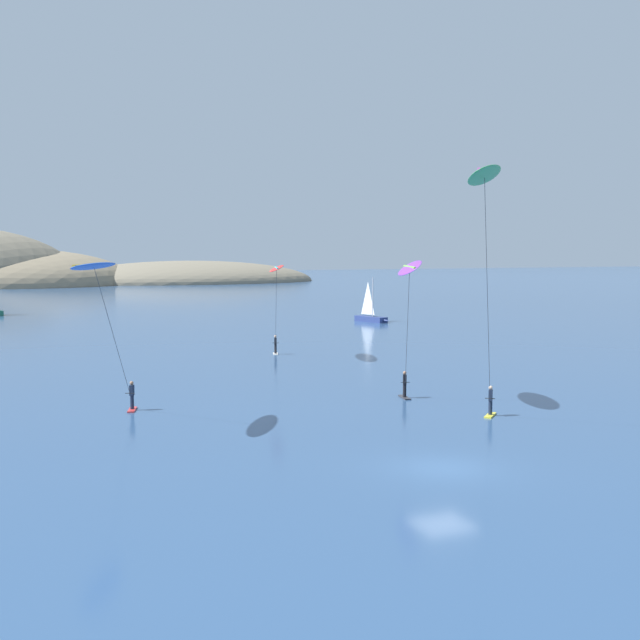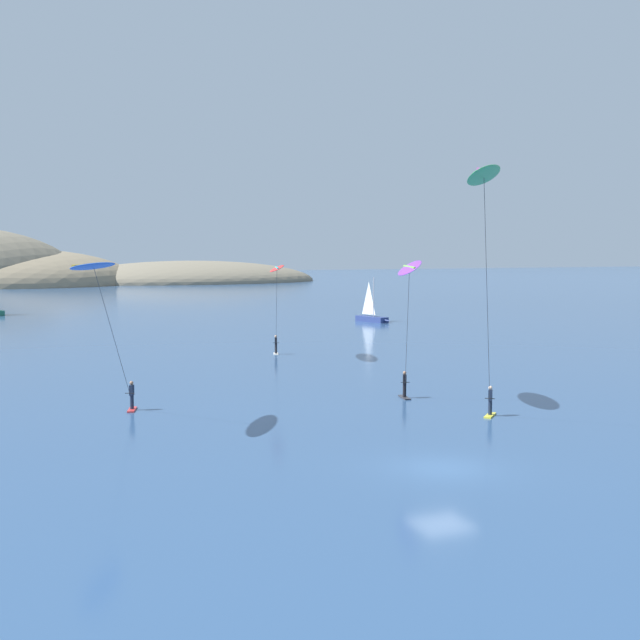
# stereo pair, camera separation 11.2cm
# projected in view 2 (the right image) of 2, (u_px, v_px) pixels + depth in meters

# --- Properties ---
(ground_plane) EXTENTS (600.00, 600.00, 0.00)m
(ground_plane) POSITION_uv_depth(u_px,v_px,m) (442.00, 468.00, 34.20)
(ground_plane) COLOR #2D4C75
(headland_island) EXTENTS (128.69, 55.45, 30.10)m
(headland_island) POSITION_uv_depth(u_px,v_px,m) (26.00, 284.00, 211.02)
(headland_island) COLOR #6B6656
(headland_island) RESTS_ON ground
(sailboat_near) EXTENTS (2.71, 5.93, 5.70)m
(sailboat_near) POSITION_uv_depth(u_px,v_px,m) (373.00, 317.00, 102.39)
(sailboat_near) COLOR navy
(sailboat_near) RESTS_ON ground
(kitesurfer_blue) EXTENTS (4.66, 7.99, 8.73)m
(kitesurfer_blue) POSITION_uv_depth(u_px,v_px,m) (98.00, 281.00, 41.14)
(kitesurfer_blue) COLOR red
(kitesurfer_blue) RESTS_ON ground
(kitesurfer_green) EXTENTS (6.85, 7.95, 13.31)m
(kitesurfer_green) POSITION_uv_depth(u_px,v_px,m) (484.00, 193.00, 38.54)
(kitesurfer_green) COLOR yellow
(kitesurfer_green) RESTS_ON ground
(kitesurfer_purple) EXTENTS (3.40, 5.77, 8.72)m
(kitesurfer_purple) POSITION_uv_depth(u_px,v_px,m) (409.00, 277.00, 47.72)
(kitesurfer_purple) COLOR #2D2D33
(kitesurfer_purple) RESTS_ON ground
(kitesurfer_red) EXTENTS (2.85, 6.73, 8.06)m
(kitesurfer_red) POSITION_uv_depth(u_px,v_px,m) (277.00, 275.00, 67.49)
(kitesurfer_red) COLOR silver
(kitesurfer_red) RESTS_ON ground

